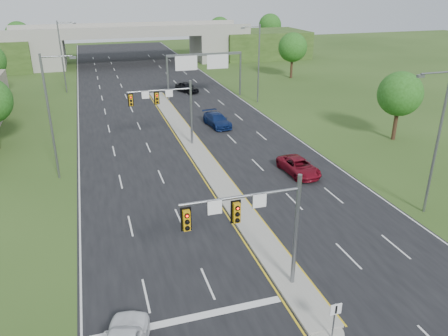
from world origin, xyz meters
name	(u,v)px	position (x,y,z in m)	size (l,w,h in m)	color
ground	(292,284)	(0.00, 0.00, 0.00)	(240.00, 240.00, 0.00)	#2C4418
road	(174,119)	(0.00, 35.00, 0.01)	(24.00, 160.00, 0.02)	black
median	(197,150)	(0.00, 23.00, 0.10)	(2.00, 54.00, 0.16)	gray
median_nose	(327,331)	(0.00, -4.00, 0.10)	(2.00, 2.00, 0.16)	gray
lane_markings	(179,134)	(-0.60, 28.91, 0.02)	(23.72, 160.00, 0.01)	gold
signal_mast_near	(259,220)	(-2.26, -0.07, 4.73)	(6.62, 0.60, 7.00)	slate
signal_mast_far	(170,104)	(-2.26, 24.93, 4.73)	(6.62, 0.60, 7.00)	slate
keep_right_sign	(335,315)	(0.00, -4.53, 1.52)	(0.60, 0.13, 2.20)	slate
sign_gantry	(204,63)	(6.68, 44.92, 5.24)	(11.58, 0.44, 6.67)	slate
overpass	(132,47)	(0.00, 80.00, 3.55)	(80.00, 14.00, 8.10)	gray
lightpole_l_mid	(51,112)	(-13.30, 20.00, 6.10)	(2.85, 0.25, 11.00)	slate
lightpole_l_far	(63,54)	(-13.30, 55.00, 6.10)	(2.85, 0.25, 11.00)	slate
lightpole_r_near	(436,137)	(13.30, 5.00, 6.10)	(2.85, 0.25, 11.00)	slate
lightpole_r_far	(257,60)	(13.30, 40.00, 6.10)	(2.85, 0.25, 11.00)	slate
tree_r_near	(400,94)	(22.00, 20.00, 5.18)	(4.80, 4.80, 7.60)	#382316
tree_r_mid	(293,47)	(26.00, 55.00, 5.51)	(5.20, 5.20, 8.12)	#382316
tree_back_b	(18,34)	(-24.00, 94.00, 5.51)	(5.60, 5.60, 8.32)	#382316
tree_back_c	(220,28)	(24.00, 94.00, 5.51)	(5.60, 5.60, 8.32)	#382316
tree_back_d	(270,25)	(38.00, 94.00, 5.84)	(6.00, 6.00, 8.85)	#382316
car_far_a	(299,167)	(7.52, 14.41, 0.73)	(2.37, 5.13, 1.43)	maroon
car_far_b	(217,120)	(4.49, 30.58, 0.79)	(2.16, 5.32, 1.54)	#0D1D4E
car_far_c	(187,87)	(5.02, 49.45, 0.81)	(1.87, 4.66, 1.59)	black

